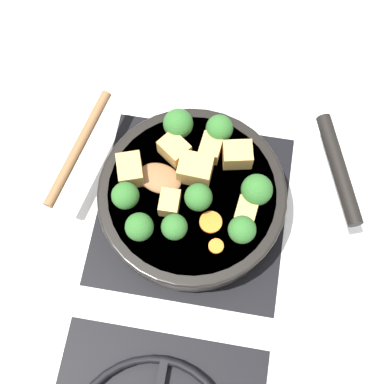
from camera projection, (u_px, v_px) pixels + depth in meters
The scene contains 21 objects.
ground_plane at pixel (192, 210), 0.89m from camera, with size 2.40×2.40×0.00m, color white.
front_burner_grate at pixel (192, 207), 0.88m from camera, with size 0.31×0.31×0.03m.
skillet_pan at pixel (194, 197), 0.84m from camera, with size 0.41×0.32×0.06m.
wooden_spoon at pixel (116, 161), 0.82m from camera, with size 0.20×0.21×0.02m.
tofu_cube_center_large at pixel (174, 149), 0.82m from camera, with size 0.04×0.03×0.03m, color tan.
tofu_cube_near_handle at pixel (130, 170), 0.81m from camera, with size 0.05×0.04×0.04m, color tan.
tofu_cube_east_chunk at pixel (237, 155), 0.82m from camera, with size 0.04×0.04×0.04m, color tan.
tofu_cube_west_chunk at pixel (196, 169), 0.80m from camera, with size 0.05×0.04×0.04m, color tan.
tofu_cube_back_piece at pixel (170, 203), 0.79m from camera, with size 0.04×0.03×0.03m, color tan.
tofu_cube_front_piece at pixel (211, 148), 0.82m from camera, with size 0.04×0.03×0.03m, color tan.
tofu_cube_mid_small at pixel (246, 211), 0.79m from camera, with size 0.04×0.03×0.03m, color tan.
broccoli_floret_near_spoon at pixel (139, 227), 0.77m from camera, with size 0.04×0.04×0.05m.
broccoli_floret_center_top at pixel (257, 190), 0.78m from camera, with size 0.05×0.05×0.05m.
broccoli_floret_east_rim at pixel (198, 197), 0.78m from camera, with size 0.04×0.04×0.05m.
broccoli_floret_west_rim at pixel (242, 230), 0.76m from camera, with size 0.04×0.04×0.05m.
broccoli_floret_north_edge at pixel (178, 124), 0.82m from camera, with size 0.05×0.05×0.05m.
broccoli_floret_south_cluster at pixel (174, 227), 0.77m from camera, with size 0.04×0.04×0.05m.
broccoli_floret_mid_floret at pixel (219, 129), 0.82m from camera, with size 0.04×0.04×0.05m.
broccoli_floret_small_inner at pixel (125, 196), 0.78m from camera, with size 0.04×0.04×0.05m.
carrot_slice_orange_thin at pixel (216, 246), 0.78m from camera, with size 0.02×0.02×0.01m, color orange.
carrot_slice_near_center at pixel (211, 222), 0.79m from camera, with size 0.03×0.03×0.01m, color orange.
Camera 1 is at (-0.05, 0.28, 0.85)m, focal length 50.00 mm.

